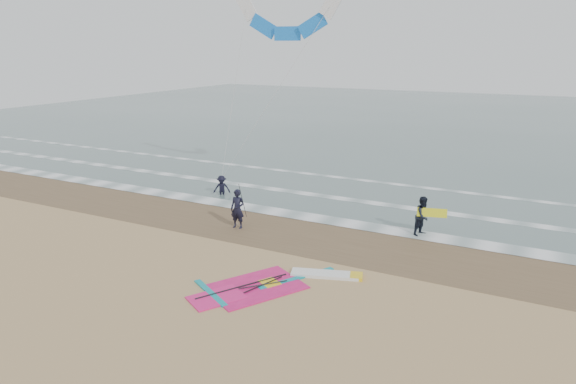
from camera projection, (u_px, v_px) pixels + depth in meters
The scene contains 11 objects.
ground at pixel (268, 294), 17.77m from camera, with size 120.00×120.00×0.00m, color tan.
sea_water at pixel (473, 122), 58.83m from camera, with size 120.00×80.00×0.02m, color #47605E.
wet_sand_band at pixel (334, 239), 22.90m from camera, with size 120.00×5.00×0.01m, color brown.
foam_waterline at pixel (367, 211), 26.69m from camera, with size 120.00×9.15×0.02m.
windsurf_rig at pixel (275, 284), 18.47m from camera, with size 5.47×5.18×0.13m.
person_standing at pixel (237, 209), 24.05m from camera, with size 0.69×0.45×1.88m, color black.
person_walking at pixel (423, 216), 23.17m from camera, with size 0.88×0.69×1.81m, color black.
person_wading at pixel (222, 183), 29.45m from camera, with size 0.98×0.56×1.52m, color black.
held_pole at pixel (243, 201), 23.80m from camera, with size 0.17×0.86×1.82m.
carried_kiteboard at pixel (432, 213), 22.84m from camera, with size 1.30×0.51×0.39m.
surf_kite at pixel (287, 20), 28.30m from camera, with size 6.74×3.09×10.41m.
Camera 1 is at (7.99, -14.03, 8.25)m, focal length 32.00 mm.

